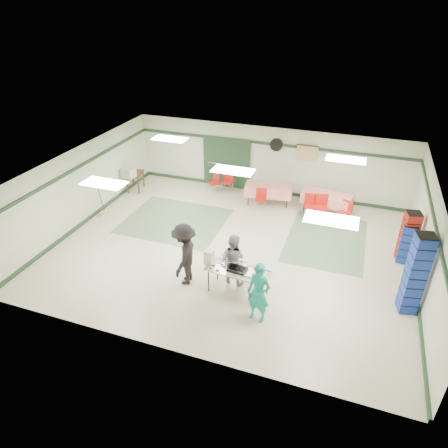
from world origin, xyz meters
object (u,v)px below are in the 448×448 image
(chair_loose_b, at_px, (215,181))
(broom, at_px, (100,197))
(dining_table_b, at_px, (269,190))
(chair_c, at_px, (346,210))
(office_printer, at_px, (128,173))
(volunteer_teal, at_px, (259,293))
(printer_table, at_px, (135,176))
(chair_d, at_px, (261,197))
(chair_b, at_px, (310,203))
(volunteer_dark, at_px, (185,254))
(chair_loose_a, at_px, (228,179))
(volunteer_grey, at_px, (233,259))
(dining_table_a, at_px, (327,198))
(crate_stack_blue_b, at_px, (415,274))
(crate_stack_blue_a, at_px, (407,243))
(crate_stack_red, at_px, (408,237))
(chair_a, at_px, (322,204))
(serving_table, at_px, (238,271))

(chair_loose_b, bearing_deg, broom, -102.89)
(dining_table_b, height_order, broom, broom)
(chair_c, xyz_separation_m, office_printer, (-8.39, -0.49, 0.42))
(volunteer_teal, height_order, printer_table, volunteer_teal)
(chair_d, bearing_deg, chair_b, -10.36)
(volunteer_dark, bearing_deg, chair_d, 162.88)
(chair_loose_a, bearing_deg, volunteer_grey, -70.24)
(dining_table_a, xyz_separation_m, chair_b, (-0.52, -0.56, -0.02))
(chair_b, distance_m, crate_stack_blue_b, 5.24)
(chair_loose_a, relative_size, chair_loose_b, 1.15)
(dining_table_a, xyz_separation_m, broom, (-7.74, -2.91, 0.13))
(crate_stack_blue_a, relative_size, printer_table, 1.29)
(volunteer_teal, xyz_separation_m, chair_c, (1.63, 5.73, -0.30))
(dining_table_a, bearing_deg, chair_d, -157.59)
(dining_table_b, height_order, crate_stack_red, crate_stack_red)
(volunteer_dark, relative_size, chair_a, 1.96)
(serving_table, height_order, volunteer_teal, volunteer_teal)
(serving_table, height_order, dining_table_a, dining_table_a)
(dining_table_a, height_order, chair_loose_b, chair_loose_b)
(volunteer_dark, xyz_separation_m, chair_b, (2.69, 4.96, -0.37))
(dining_table_b, bearing_deg, chair_d, -113.18)
(volunteer_grey, bearing_deg, crate_stack_blue_a, -141.89)
(chair_a, height_order, printer_table, chair_a)
(volunteer_dark, xyz_separation_m, crate_stack_red, (5.84, 3.21, -0.10))
(chair_loose_b, relative_size, crate_stack_blue_a, 0.62)
(serving_table, bearing_deg, volunteer_teal, -40.73)
(chair_d, xyz_separation_m, office_printer, (-5.32, -0.49, 0.42))
(crate_stack_blue_a, height_order, broom, broom)
(volunteer_teal, relative_size, volunteer_dark, 0.89)
(serving_table, bearing_deg, printer_table, 146.07)
(dining_table_b, bearing_deg, chair_a, -23.67)
(chair_d, relative_size, crate_stack_blue_a, 0.66)
(chair_a, bearing_deg, chair_loose_b, 156.92)
(volunteer_grey, bearing_deg, chair_loose_a, -61.31)
(dining_table_b, bearing_deg, volunteer_dark, -108.96)
(crate_stack_red, bearing_deg, dining_table_b, 154.34)
(chair_a, bearing_deg, dining_table_a, 65.87)
(volunteer_dark, distance_m, crate_stack_blue_b, 5.91)
(chair_c, xyz_separation_m, broom, (-8.47, -2.34, 0.18))
(volunteer_teal, relative_size, dining_table_b, 0.88)
(crate_stack_blue_a, xyz_separation_m, crate_stack_blue_b, (0.00, -2.28, 0.49))
(chair_c, xyz_separation_m, crate_stack_red, (1.91, -1.75, 0.30))
(dining_table_a, bearing_deg, chair_loose_b, -174.59)
(chair_b, bearing_deg, serving_table, -113.33)
(dining_table_b, distance_m, chair_a, 2.16)
(chair_a, height_order, chair_loose_a, chair_a)
(serving_table, bearing_deg, chair_a, 77.72)
(chair_loose_a, relative_size, printer_table, 0.92)
(office_printer, bearing_deg, chair_a, 12.25)
(volunteer_grey, height_order, chair_loose_a, volunteer_grey)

